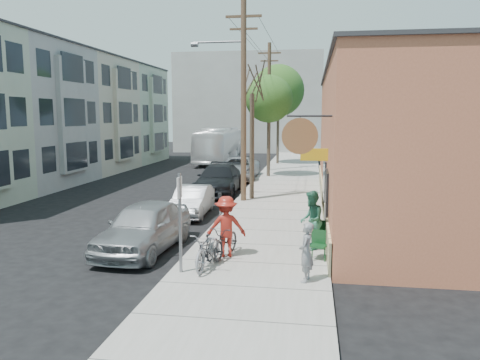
# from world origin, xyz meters

# --- Properties ---
(ground) EXTENTS (120.00, 120.00, 0.00)m
(ground) POSITION_xyz_m (0.00, 0.00, 0.00)
(ground) COLOR black
(sidewalk) EXTENTS (4.50, 58.00, 0.15)m
(sidewalk) POSITION_xyz_m (4.25, 11.00, 0.07)
(sidewalk) COLOR #9E9A93
(sidewalk) RESTS_ON ground
(cafe_building) EXTENTS (6.60, 20.20, 6.61)m
(cafe_building) POSITION_xyz_m (8.99, 4.99, 3.30)
(cafe_building) COLOR #AD5D40
(cafe_building) RESTS_ON ground
(apartment_row) EXTENTS (6.30, 32.00, 9.00)m
(apartment_row) POSITION_xyz_m (-11.85, 14.00, 4.50)
(apartment_row) COLOR #A3B196
(apartment_row) RESTS_ON ground
(end_cap_building) EXTENTS (18.00, 8.00, 12.00)m
(end_cap_building) POSITION_xyz_m (-2.00, 42.00, 6.00)
(end_cap_building) COLOR #979893
(end_cap_building) RESTS_ON ground
(sign_post) EXTENTS (0.07, 0.45, 2.80)m
(sign_post) POSITION_xyz_m (2.35, -5.17, 1.83)
(sign_post) COLOR slate
(sign_post) RESTS_ON sidewalk
(parking_meter_near) EXTENTS (0.14, 0.14, 1.24)m
(parking_meter_near) POSITION_xyz_m (2.25, 0.94, 0.98)
(parking_meter_near) COLOR slate
(parking_meter_near) RESTS_ON sidewalk
(parking_meter_far) EXTENTS (0.14, 0.14, 1.24)m
(parking_meter_far) POSITION_xyz_m (2.25, 10.40, 0.98)
(parking_meter_far) COLOR slate
(parking_meter_far) RESTS_ON sidewalk
(utility_pole_near) EXTENTS (3.57, 0.28, 10.00)m
(utility_pole_near) POSITION_xyz_m (2.39, 6.20, 5.41)
(utility_pole_near) COLOR #503A28
(utility_pole_near) RESTS_ON sidewalk
(utility_pole_far) EXTENTS (1.80, 0.28, 10.00)m
(utility_pole_far) POSITION_xyz_m (2.45, 20.08, 5.34)
(utility_pole_far) COLOR #503A28
(utility_pole_far) RESTS_ON sidewalk
(tree_bare) EXTENTS (0.24, 0.24, 5.48)m
(tree_bare) POSITION_xyz_m (2.80, 6.84, 2.89)
(tree_bare) COLOR #44392C
(tree_bare) RESTS_ON sidewalk
(tree_leafy_mid) EXTENTS (3.38, 3.38, 7.22)m
(tree_leafy_mid) POSITION_xyz_m (2.80, 16.19, 5.66)
(tree_leafy_mid) COLOR #44392C
(tree_leafy_mid) RESTS_ON sidewalk
(tree_leafy_far) EXTENTS (4.65, 4.65, 8.89)m
(tree_leafy_far) POSITION_xyz_m (2.80, 25.24, 6.71)
(tree_leafy_far) COLOR #44392C
(tree_leafy_far) RESTS_ON sidewalk
(patio_chair_a) EXTENTS (0.64, 0.64, 0.88)m
(patio_chair_a) POSITION_xyz_m (6.18, -3.41, 0.59)
(patio_chair_a) COLOR #0F3819
(patio_chair_a) RESTS_ON sidewalk
(patio_chair_b) EXTENTS (0.64, 0.64, 0.88)m
(patio_chair_b) POSITION_xyz_m (6.20, -2.02, 0.59)
(patio_chair_b) COLOR #0F3819
(patio_chair_b) RESTS_ON sidewalk
(patron_grey) EXTENTS (0.47, 0.64, 1.59)m
(patron_grey) POSITION_xyz_m (5.83, -5.37, 0.95)
(patron_grey) COLOR slate
(patron_grey) RESTS_ON sidewalk
(patron_green) EXTENTS (0.78, 0.98, 1.94)m
(patron_green) POSITION_xyz_m (5.95, -2.27, 1.12)
(patron_green) COLOR #2A6950
(patron_green) RESTS_ON sidewalk
(cyclist) EXTENTS (1.37, 1.00, 1.90)m
(cyclist) POSITION_xyz_m (3.33, -3.49, 1.10)
(cyclist) COLOR maroon
(cyclist) RESTS_ON sidewalk
(cyclist_bike) EXTENTS (0.97, 1.97, 0.99)m
(cyclist_bike) POSITION_xyz_m (3.33, -3.49, 0.65)
(cyclist_bike) COLOR black
(cyclist_bike) RESTS_ON sidewalk
(parked_bike_a) EXTENTS (0.62, 1.56, 0.91)m
(parked_bike_a) POSITION_xyz_m (2.92, -4.62, 0.60)
(parked_bike_a) COLOR black
(parked_bike_a) RESTS_ON sidewalk
(parked_bike_b) EXTENTS (0.89, 2.07, 1.06)m
(parked_bike_b) POSITION_xyz_m (3.01, -4.61, 0.68)
(parked_bike_b) COLOR gray
(parked_bike_b) RESTS_ON sidewalk
(car_0) EXTENTS (2.29, 5.02, 1.67)m
(car_0) POSITION_xyz_m (0.43, -2.87, 0.84)
(car_0) COLOR #94979B
(car_0) RESTS_ON ground
(car_1) EXTENTS (1.58, 4.10, 1.33)m
(car_1) POSITION_xyz_m (0.59, 2.87, 0.67)
(car_1) COLOR #96999D
(car_1) RESTS_ON ground
(car_2) EXTENTS (2.47, 5.77, 1.66)m
(car_2) POSITION_xyz_m (0.62, 8.89, 0.83)
(car_2) COLOR black
(car_2) RESTS_ON ground
(car_3) EXTENTS (2.73, 5.69, 1.57)m
(car_3) POSITION_xyz_m (0.80, 15.06, 0.78)
(car_3) COLOR #AAADB2
(car_3) RESTS_ON ground
(bus) EXTENTS (3.12, 12.06, 3.34)m
(bus) POSITION_xyz_m (-2.99, 26.94, 1.67)
(bus) COLOR white
(bus) RESTS_ON ground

